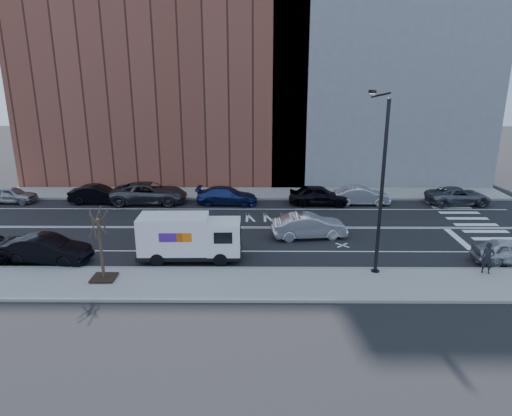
{
  "coord_description": "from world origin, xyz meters",
  "views": [
    {
      "loc": [
        0.88,
        -29.47,
        10.27
      ],
      "look_at": [
        0.66,
        -0.02,
        1.4
      ],
      "focal_mm": 32.0,
      "sensor_mm": 36.0,
      "label": 1
    }
  ],
  "objects_px": {
    "driving_sedan": "(309,226)",
    "pedestrian": "(488,258)",
    "fedex_van": "(189,237)",
    "far_parked_a": "(11,195)",
    "far_parked_b": "(98,194)",
    "near_parked_front": "(511,252)"
  },
  "relations": [
    {
      "from": "pedestrian",
      "to": "fedex_van",
      "type": "bearing_deg",
      "value": -164.92
    },
    {
      "from": "driving_sedan",
      "to": "pedestrian",
      "type": "bearing_deg",
      "value": -130.54
    },
    {
      "from": "fedex_van",
      "to": "driving_sedan",
      "type": "distance_m",
      "value": 8.05
    },
    {
      "from": "fedex_van",
      "to": "driving_sedan",
      "type": "height_order",
      "value": "fedex_van"
    },
    {
      "from": "fedex_van",
      "to": "far_parked_b",
      "type": "relative_size",
      "value": 1.29
    },
    {
      "from": "far_parked_a",
      "to": "pedestrian",
      "type": "height_order",
      "value": "pedestrian"
    },
    {
      "from": "fedex_van",
      "to": "pedestrian",
      "type": "height_order",
      "value": "fedex_van"
    },
    {
      "from": "far_parked_a",
      "to": "driving_sedan",
      "type": "xyz_separation_m",
      "value": [
        23.28,
        -7.88,
        0.1
      ]
    },
    {
      "from": "near_parked_front",
      "to": "pedestrian",
      "type": "height_order",
      "value": "pedestrian"
    },
    {
      "from": "fedex_van",
      "to": "far_parked_b",
      "type": "bearing_deg",
      "value": 127.18
    },
    {
      "from": "fedex_van",
      "to": "far_parked_a",
      "type": "xyz_separation_m",
      "value": [
        -16.15,
        11.58,
        -0.7
      ]
    },
    {
      "from": "driving_sedan",
      "to": "near_parked_front",
      "type": "distance_m",
      "value": 11.48
    },
    {
      "from": "fedex_van",
      "to": "far_parked_b",
      "type": "distance_m",
      "value": 14.66
    },
    {
      "from": "driving_sedan",
      "to": "near_parked_front",
      "type": "relative_size",
      "value": 1.16
    },
    {
      "from": "far_parked_a",
      "to": "pedestrian",
      "type": "distance_m",
      "value": 34.68
    },
    {
      "from": "far_parked_a",
      "to": "near_parked_front",
      "type": "bearing_deg",
      "value": -105.81
    },
    {
      "from": "far_parked_b",
      "to": "near_parked_front",
      "type": "height_order",
      "value": "far_parked_b"
    },
    {
      "from": "driving_sedan",
      "to": "pedestrian",
      "type": "height_order",
      "value": "pedestrian"
    },
    {
      "from": "fedex_van",
      "to": "far_parked_a",
      "type": "distance_m",
      "value": 19.88
    },
    {
      "from": "pedestrian",
      "to": "near_parked_front",
      "type": "bearing_deg",
      "value": 59.71
    },
    {
      "from": "far_parked_a",
      "to": "driving_sedan",
      "type": "height_order",
      "value": "driving_sedan"
    },
    {
      "from": "fedex_van",
      "to": "far_parked_a",
      "type": "relative_size",
      "value": 1.45
    }
  ]
}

